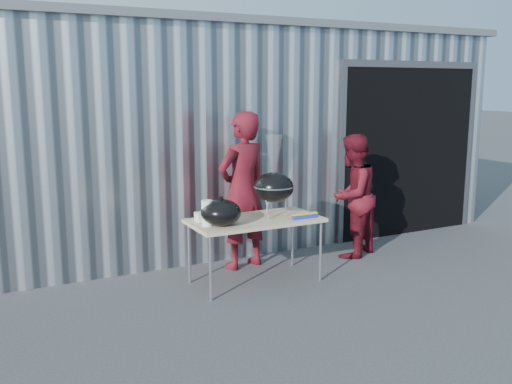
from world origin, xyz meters
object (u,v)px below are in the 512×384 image
kettle_grill (274,181)px  person_cook (243,191)px  folding_table (255,222)px  person_bystander (352,196)px

kettle_grill → person_cook: (-0.12, 0.57, -0.19)m
folding_table → person_bystander: bearing=12.0°
person_bystander → kettle_grill: bearing=-11.7°
folding_table → person_bystander: person_bystander is taller
folding_table → person_cook: 0.64m
person_cook → kettle_grill: bearing=88.5°
folding_table → person_bystander: 1.65m
folding_table → kettle_grill: size_ratio=1.59×
kettle_grill → person_bystander: (1.37, 0.34, -0.35)m
kettle_grill → person_cook: 0.61m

